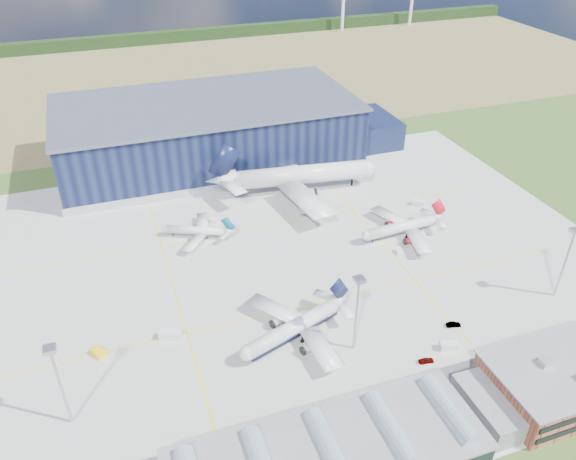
% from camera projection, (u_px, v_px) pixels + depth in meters
% --- Properties ---
extents(ground, '(600.00, 600.00, 0.00)m').
position_uv_depth(ground, '(280.00, 288.00, 167.59)').
color(ground, '#30501E').
rests_on(ground, ground).
extents(apron, '(220.00, 160.00, 0.08)m').
position_uv_depth(apron, '(270.00, 269.00, 175.52)').
color(apron, '#A7A7A1').
rests_on(apron, ground).
extents(farmland, '(600.00, 220.00, 0.01)m').
position_uv_depth(farmland, '(164.00, 76.00, 342.44)').
color(farmland, olive).
rests_on(farmland, ground).
extents(treeline, '(600.00, 8.00, 8.00)m').
position_uv_depth(treeline, '(146.00, 39.00, 403.87)').
color(treeline, black).
rests_on(treeline, ground).
extents(hangar, '(145.00, 62.00, 26.10)m').
position_uv_depth(hangar, '(214.00, 133.00, 237.48)').
color(hangar, black).
rests_on(hangar, ground).
extents(glass_concourse, '(78.00, 23.00, 8.60)m').
position_uv_depth(glass_concourse, '(344.00, 451.00, 116.10)').
color(glass_concourse, black).
rests_on(glass_concourse, ground).
extents(light_mast_west, '(2.60, 2.60, 23.00)m').
position_uv_depth(light_mast_west, '(57.00, 374.00, 118.57)').
color(light_mast_west, '#B0B1B7').
rests_on(light_mast_west, ground).
extents(light_mast_center, '(2.60, 2.60, 23.00)m').
position_uv_depth(light_mast_center, '(357.00, 302.00, 138.26)').
color(light_mast_center, '#B0B1B7').
rests_on(light_mast_center, ground).
extents(light_mast_east, '(2.60, 2.60, 23.00)m').
position_uv_depth(light_mast_east, '(568.00, 252.00, 156.53)').
color(light_mast_east, '#B0B1B7').
rests_on(light_mast_east, ground).
extents(airliner_navy, '(47.37, 46.87, 12.19)m').
position_uv_depth(airliner_navy, '(293.00, 322.00, 146.07)').
color(airliner_navy, silver).
rests_on(airliner_navy, ground).
extents(airliner_red, '(35.63, 34.94, 10.98)m').
position_uv_depth(airliner_red, '(401.00, 222.00, 188.79)').
color(airliner_red, silver).
rests_on(airliner_red, ground).
extents(airliner_widebody, '(74.41, 73.18, 21.59)m').
position_uv_depth(airliner_widebody, '(301.00, 166.00, 213.15)').
color(airliner_widebody, silver).
rests_on(airliner_widebody, ground).
extents(airliner_regional, '(33.90, 33.62, 8.40)m').
position_uv_depth(airliner_regional, '(195.00, 227.00, 188.83)').
color(airliner_regional, silver).
rests_on(airliner_regional, ground).
extents(gse_tug_a, '(4.16, 4.71, 1.67)m').
position_uv_depth(gse_tug_a, '(99.00, 352.00, 143.99)').
color(gse_tug_a, yellow).
rests_on(gse_tug_a, ground).
extents(gse_tug_b, '(3.69, 3.90, 1.41)m').
position_uv_depth(gse_tug_b, '(204.00, 443.00, 121.34)').
color(gse_tug_b, yellow).
rests_on(gse_tug_b, ground).
extents(gse_van_a, '(6.09, 4.51, 2.44)m').
position_uv_depth(gse_van_a, '(170.00, 335.00, 148.93)').
color(gse_van_a, silver).
rests_on(gse_van_a, ground).
extents(gse_cart_a, '(2.36, 3.10, 1.21)m').
position_uv_depth(gse_cart_a, '(399.00, 251.00, 182.97)').
color(gse_cart_a, silver).
rests_on(gse_cart_a, ground).
extents(gse_van_b, '(4.72, 4.67, 2.09)m').
position_uv_depth(gse_van_b, '(418.00, 203.00, 208.78)').
color(gse_van_b, silver).
rests_on(gse_van_b, ground).
extents(gse_tug_c, '(2.54, 3.43, 1.36)m').
position_uv_depth(gse_tug_c, '(333.00, 175.00, 228.83)').
color(gse_tug_c, yellow).
rests_on(gse_tug_c, ground).
extents(gse_cart_b, '(3.86, 3.55, 1.39)m').
position_uv_depth(gse_cart_b, '(213.00, 221.00, 198.89)').
color(gse_cart_b, silver).
rests_on(gse_cart_b, ground).
extents(gse_van_c, '(5.07, 3.53, 2.21)m').
position_uv_depth(gse_van_c, '(449.00, 346.00, 145.55)').
color(gse_van_c, silver).
rests_on(gse_van_c, ground).
extents(airstair, '(3.67, 5.49, 3.26)m').
position_uv_depth(airstair, '(308.00, 321.00, 152.93)').
color(airstair, silver).
rests_on(airstair, ground).
extents(car_a, '(4.16, 2.19, 1.35)m').
position_uv_depth(car_a, '(426.00, 360.00, 141.87)').
color(car_a, '#99999E').
rests_on(car_a, ground).
extents(car_b, '(4.25, 2.33, 1.33)m').
position_uv_depth(car_b, '(454.00, 325.00, 153.13)').
color(car_b, '#99999E').
rests_on(car_b, ground).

